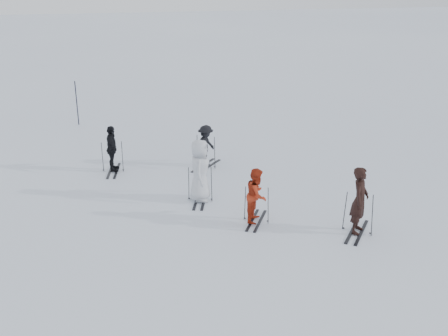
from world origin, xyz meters
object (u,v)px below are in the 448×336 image
Objects in this scene: skier_uphill_far at (206,146)px; skier_red at (257,196)px; piste_marker at (77,103)px; skier_uphill_left at (112,149)px; skier_near_dark at (360,201)px; skier_grey at (200,171)px.

skier_red is at bearing -131.78° from skier_uphill_far.
skier_uphill_far is 0.76× the size of piste_marker.
skier_red is 0.97× the size of skier_uphill_left.
skier_uphill_left is at bearing 82.73° from skier_near_dark.
piste_marker is at bearing 39.38° from skier_grey.
skier_near_dark is at bearing -124.52° from skier_uphill_left.
skier_uphill_far is (-3.40, 5.89, -0.20)m from skier_near_dark.
piste_marker reaches higher than skier_grey.
skier_uphill_left is at bearing 66.82° from skier_red.
skier_grey is at bearing 64.85° from skier_red.
skier_red is 1.05× the size of skier_uphill_far.
skier_red is at bearing -126.86° from skier_grey.
skier_red reaches higher than skier_uphill_far.
skier_uphill_left is (-2.72, 3.05, -0.16)m from skier_grey.
skier_grey reaches higher than skier_near_dark.
piste_marker reaches higher than skier_uphill_left.
skier_red is 4.77m from skier_uphill_far.
piste_marker is (-1.57, 6.18, 0.18)m from skier_uphill_left.
skier_near_dark reaches higher than skier_uphill_left.
skier_red is 6.33m from skier_uphill_left.
skier_grey reaches higher than skier_red.
skier_near_dark is 1.26× the size of skier_uphill_far.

